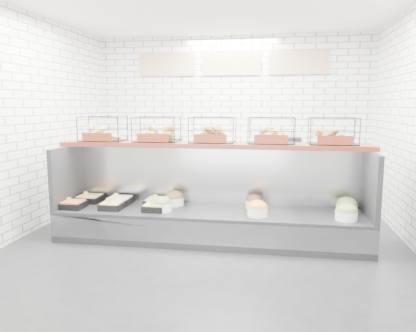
# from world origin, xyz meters

# --- Properties ---
(ground) EXTENTS (5.50, 5.50, 0.00)m
(ground) POSITION_xyz_m (0.00, 0.00, 0.00)
(ground) COLOR black
(ground) RESTS_ON ground
(room_shell) EXTENTS (5.02, 5.51, 3.01)m
(room_shell) POSITION_xyz_m (0.00, 0.60, 2.06)
(room_shell) COLOR white
(room_shell) RESTS_ON ground
(display_case) EXTENTS (4.00, 0.90, 1.20)m
(display_case) POSITION_xyz_m (-0.01, 0.35, 0.33)
(display_case) COLOR black
(display_case) RESTS_ON ground
(bagel_shelf) EXTENTS (4.10, 0.50, 0.40)m
(bagel_shelf) POSITION_xyz_m (-0.00, 0.52, 1.38)
(bagel_shelf) COLOR #4E1B10
(bagel_shelf) RESTS_ON display_case
(prep_counter) EXTENTS (4.00, 0.60, 1.20)m
(prep_counter) POSITION_xyz_m (-0.01, 2.43, 0.47)
(prep_counter) COLOR #93969B
(prep_counter) RESTS_ON ground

